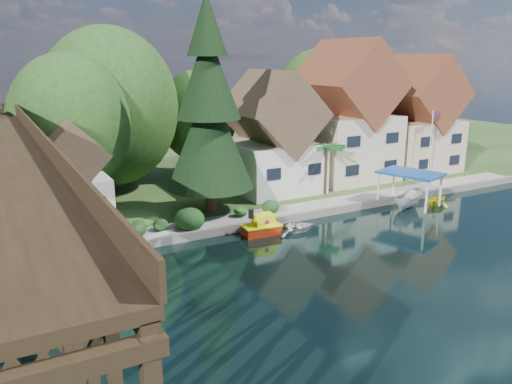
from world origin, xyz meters
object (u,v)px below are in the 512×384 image
Objects in this scene: conifer at (209,111)px; boat_canopy at (409,193)px; house_center at (346,120)px; boat_white_a at (292,226)px; shed at (72,180)px; palm_tree at (326,148)px; flagpole at (432,138)px; house_left at (271,140)px; house_right at (414,122)px; boat_yellow at (437,198)px; tugboat at (262,226)px.

boat_canopy is (15.93, -5.73, -7.21)m from conifer.
house_center is 17.64m from boat_white_a.
conifer is at bearing 160.24° from boat_canopy.
shed is 2.13× the size of boat_white_a.
flagpole is at bearing -4.58° from palm_tree.
conifer reaches higher than house_center.
house_left is 16.32m from flagpole.
boat_canopy is (-7.58, -4.82, -3.47)m from flagpole.
shed reaches higher than flagpole.
house_center is at bearing 14.72° from conifer.
house_center is 9.04m from house_right.
palm_tree is at bearing 0.40° from conifer.
house_left is at bearing 42.01° from boat_yellow.
boat_yellow is at bearing -80.42° from house_center.
conifer is 5.75× the size of tugboat.
palm_tree is 10.61m from boat_yellow.
tugboat is at bearing -168.30° from flagpole.
flagpole is at bearing 11.70° from tugboat.
palm_tree is 10.38m from boat_white_a.
boat_white_a is 1.43× the size of boat_yellow.
conifer reaches higher than boat_canopy.
shed is at bearing 162.55° from boat_canopy.
house_left is 0.88× the size of house_right.
flagpole is at bearing -2.20° from conifer.
boat_canopy reaches higher than boat_white_a.
conifer is at bearing 66.90° from boat_yellow.
house_center reaches higher than shed.
house_left is at bearing 130.82° from palm_tree.
tugboat is 1.14× the size of boat_yellow.
house_right is (18.00, 0.00, 0.64)m from house_left.
house_center is at bearing 3.18° from house_left.
conifer reaches higher than house_right.
palm_tree is 11.86m from tugboat.
boat_white_a is at bearing -140.88° from palm_tree.
house_right reaches higher than house_left.
tugboat is 14.34m from boat_canopy.
house_center is 1.96× the size of flagpole.
conifer is (10.07, -2.45, 4.75)m from shed.
house_center is at bearing 176.82° from house_right.
tugboat reaches higher than boat_yellow.
tugboat is 17.15m from boat_yellow.
palm_tree is (-5.66, -4.37, -1.70)m from house_center.
palm_tree is at bearing -39.45° from boat_white_a.
house_left reaches higher than tugboat.
house_center reaches higher than tugboat.
boat_white_a is 14.79m from boat_yellow.
house_left reaches higher than boat_white_a.
tugboat is (-24.31, -9.39, -5.17)m from house_right.
flagpole is at bearing -116.47° from house_right.
boat_white_a is (-21.97, -9.82, -5.40)m from house_right.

